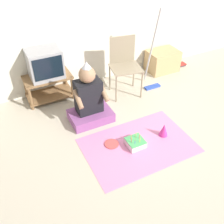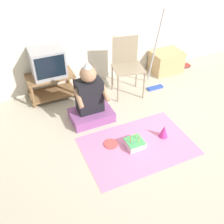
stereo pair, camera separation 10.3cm
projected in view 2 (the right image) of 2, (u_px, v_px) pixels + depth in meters
The scene contains 13 objects.
ground_plane at pixel (178, 142), 3.44m from camera, with size 16.00×16.00×0.00m, color #BCB29E.
wall_back at pixel (116, 2), 4.05m from camera, with size 6.40×0.06×2.55m.
tv_stand at pixel (51, 84), 4.12m from camera, with size 0.72×0.41×0.40m.
tv at pixel (48, 63), 3.89m from camera, with size 0.49×0.39×0.43m.
folding_chair at pixel (127, 62), 4.07m from camera, with size 0.52×0.48×0.91m.
cardboard_box_stack at pixel (166, 62), 4.82m from camera, with size 0.55×0.40×0.38m.
dust_mop at pixel (155, 66), 4.27m from camera, with size 0.28×0.31×1.33m.
book_pile at pixel (186, 66), 5.05m from camera, with size 0.15×0.13×0.05m.
person_seated at pixel (90, 101), 3.64m from camera, with size 0.59×0.41×0.91m.
party_cloth at pixel (138, 146), 3.38m from camera, with size 1.40×0.94×0.01m.
birthday_cake at pixel (135, 143), 3.35m from camera, with size 0.22×0.22×0.16m.
party_hat_blue at pixel (164, 131), 3.46m from camera, with size 0.12×0.12×0.18m.
paper_plate at pixel (111, 144), 3.40m from camera, with size 0.18×0.18×0.01m.
Camera 2 is at (-1.81, -1.89, 2.43)m, focal length 42.00 mm.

